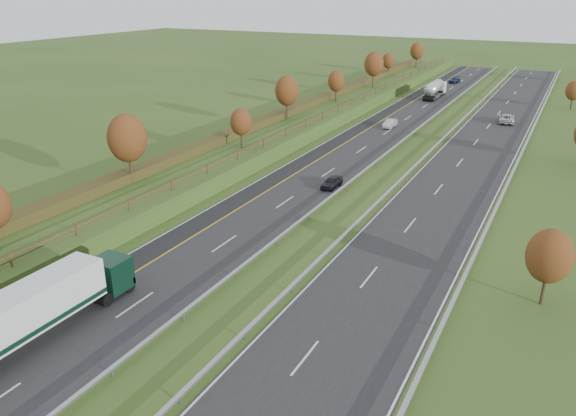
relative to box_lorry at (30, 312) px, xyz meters
name	(u,v)px	position (x,y,z in m)	size (l,w,h in m)	color
ground	(398,163)	(9.38, 50.63, -2.33)	(400.00, 400.00, 0.00)	#314D1B
near_carriageway	(356,147)	(1.38, 55.63, -2.31)	(10.50, 200.00, 0.04)	black
far_carriageway	(471,162)	(17.88, 55.63, -2.31)	(10.50, 200.00, 0.04)	black
hard_shoulder	(332,144)	(-2.37, 55.63, -2.31)	(3.00, 200.00, 0.04)	black
lane_markings	(398,153)	(7.78, 55.51, -2.28)	(26.75, 200.00, 0.01)	silver
embankment_left	(278,131)	(-11.62, 55.63, -1.33)	(12.00, 200.00, 2.00)	#314D1B
hedge_left	(267,120)	(-13.62, 55.63, 0.22)	(2.20, 180.00, 1.10)	#363817
fence_left	(303,124)	(-7.12, 55.22, 0.40)	(0.12, 189.06, 1.20)	#422B19
median_barrier_near	(393,148)	(7.08, 55.63, -1.72)	(0.32, 200.00, 0.71)	#95989D
median_barrier_far	(429,152)	(12.18, 55.63, -1.72)	(0.32, 200.00, 0.71)	#95989D
outer_barrier_far	(517,164)	(23.68, 55.63, -1.71)	(0.32, 200.00, 0.71)	#95989D
trees_left	(269,101)	(-11.26, 52.26, 4.04)	(6.64, 164.30, 7.66)	#2D2116
box_lorry	(30,312)	(0.00, 0.00, 0.00)	(2.58, 16.28, 4.06)	black
road_tanker	(435,89)	(1.98, 100.92, -0.47)	(2.40, 11.22, 3.46)	silver
car_dark_near	(332,182)	(5.29, 37.45, -1.64)	(1.53, 3.80, 1.29)	black
car_silver_mid	(390,123)	(1.98, 70.03, -1.61)	(1.44, 4.12, 1.36)	#B2B2B7
car_small_far	(455,80)	(1.59, 123.07, -1.62)	(1.89, 4.65, 1.35)	#172649
car_oncoming	(506,118)	(18.87, 82.59, -1.52)	(2.56, 5.54, 1.54)	silver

